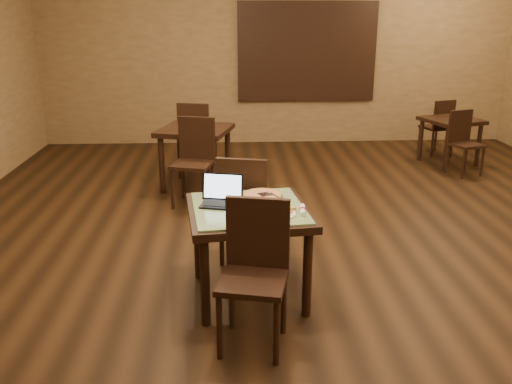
{
  "coord_description": "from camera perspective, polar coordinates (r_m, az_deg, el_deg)",
  "views": [
    {
      "loc": [
        -0.83,
        -4.38,
        2.2
      ],
      "look_at": [
        -0.63,
        -0.35,
        0.85
      ],
      "focal_mm": 38.0,
      "sensor_mm": 36.0,
      "label": 1
    }
  ],
  "objects": [
    {
      "name": "ground",
      "position": [
        4.97,
        7.11,
        -7.93
      ],
      "size": [
        10.0,
        10.0,
        0.0
      ],
      "primitive_type": "plane",
      "color": "black",
      "rests_on": "ground"
    },
    {
      "name": "wall_back",
      "position": [
        9.44,
        2.25,
        14.22
      ],
      "size": [
        8.0,
        0.02,
        3.0
      ],
      "primitive_type": "cube",
      "color": "olive",
      "rests_on": "ground"
    },
    {
      "name": "mural",
      "position": [
        9.46,
        5.39,
        14.46
      ],
      "size": [
        2.34,
        0.05,
        1.64
      ],
      "color": "#275892",
      "rests_on": "wall_back"
    },
    {
      "name": "tiled_table",
      "position": [
        4.22,
        -0.77,
        -2.91
      ],
      "size": [
        1.02,
        1.02,
        0.76
      ],
      "rotation": [
        0.0,
        0.0,
        0.12
      ],
      "color": "black",
      "rests_on": "ground"
    },
    {
      "name": "chair_main_near",
      "position": [
        3.69,
        -0.1,
        -7.66
      ],
      "size": [
        0.53,
        0.53,
        1.01
      ],
      "rotation": [
        0.0,
        0.0,
        -0.22
      ],
      "color": "black",
      "rests_on": "ground"
    },
    {
      "name": "chair_main_far",
      "position": [
        4.82,
        -1.27,
        -1.24
      ],
      "size": [
        0.52,
        0.52,
        1.01
      ],
      "rotation": [
        0.0,
        0.0,
        2.92
      ],
      "color": "black",
      "rests_on": "ground"
    },
    {
      "name": "laptop",
      "position": [
        4.26,
        -3.53,
        -0.43
      ],
      "size": [
        0.37,
        0.32,
        0.22
      ],
      "rotation": [
        0.0,
        0.0,
        -0.22
      ],
      "color": "black",
      "rests_on": "tiled_table"
    },
    {
      "name": "plate",
      "position": [
        4.02,
        2.45,
        -2.32
      ],
      "size": [
        0.25,
        0.25,
        0.01
      ],
      "primitive_type": "cylinder",
      "color": "white",
      "rests_on": "tiled_table"
    },
    {
      "name": "pizza_slice",
      "position": [
        4.02,
        2.45,
        -2.11
      ],
      "size": [
        0.28,
        0.28,
        0.02
      ],
      "primitive_type": null,
      "rotation": [
        0.0,
        0.0,
        0.5
      ],
      "color": "beige",
      "rests_on": "plate"
    },
    {
      "name": "pizza_pan",
      "position": [
        4.41,
        0.66,
        -0.46
      ],
      "size": [
        0.35,
        0.35,
        0.01
      ],
      "primitive_type": "cylinder",
      "color": "silver",
      "rests_on": "tiled_table"
    },
    {
      "name": "pizza_whole",
      "position": [
        4.41,
        0.66,
        -0.29
      ],
      "size": [
        0.31,
        0.31,
        0.02
      ],
      "color": "beige",
      "rests_on": "pizza_pan"
    },
    {
      "name": "spatula",
      "position": [
        4.39,
        0.94,
        -0.26
      ],
      "size": [
        0.18,
        0.25,
        0.01
      ],
      "primitive_type": "cube",
      "rotation": [
        0.0,
        0.0,
        0.43
      ],
      "color": "silver",
      "rests_on": "pizza_whole"
    },
    {
      "name": "napkin_roll",
      "position": [
        4.08,
        4.92,
        -1.91
      ],
      "size": [
        0.06,
        0.19,
        0.04
      ],
      "rotation": [
        0.0,
        0.0,
        -0.11
      ],
      "color": "white",
      "rests_on": "tiled_table"
    },
    {
      "name": "other_table_a",
      "position": [
        8.64,
        19.83,
        6.53
      ],
      "size": [
        0.93,
        0.93,
        0.69
      ],
      "rotation": [
        0.0,
        0.0,
        0.32
      ],
      "color": "black",
      "rests_on": "ground"
    },
    {
      "name": "other_table_a_chair_near",
      "position": [
        8.18,
        20.97,
        5.27
      ],
      "size": [
        0.49,
        0.49,
        0.89
      ],
      "rotation": [
        0.0,
        0.0,
        0.32
      ],
      "color": "black",
      "rests_on": "ground"
    },
    {
      "name": "other_table_a_chair_far",
      "position": [
        9.14,
        18.72,
        6.8
      ],
      "size": [
        0.49,
        0.49,
        0.89
      ],
      "rotation": [
        0.0,
        0.0,
        3.46
      ],
      "color": "black",
      "rests_on": "ground"
    },
    {
      "name": "other_table_b",
      "position": [
        7.01,
        -6.42,
        5.66
      ],
      "size": [
        1.03,
        1.03,
        0.79
      ],
      "rotation": [
        0.0,
        0.0,
        -0.26
      ],
      "color": "black",
      "rests_on": "ground"
    },
    {
      "name": "other_table_b_chair_near",
      "position": [
        6.45,
        -6.49,
        3.79
      ],
      "size": [
        0.54,
        0.54,
        1.02
      ],
      "rotation": [
        0.0,
        0.0,
        -0.26
      ],
      "color": "black",
      "rests_on": "ground"
    },
    {
      "name": "other_table_b_chair_far",
      "position": [
        7.62,
        -6.32,
        6.07
      ],
      "size": [
        0.54,
        0.54,
        1.02
      ],
      "rotation": [
        0.0,
        0.0,
        2.88
      ],
      "color": "black",
      "rests_on": "ground"
    }
  ]
}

